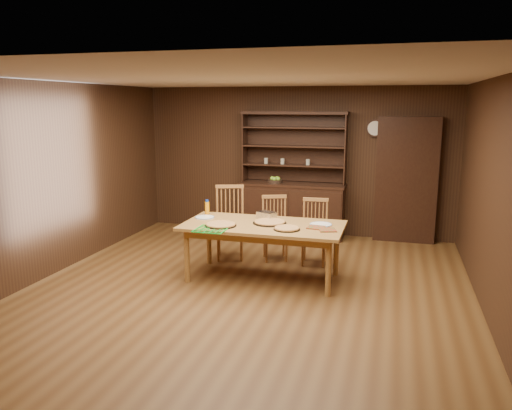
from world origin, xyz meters
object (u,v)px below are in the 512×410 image
(chair_center, at_px, (275,226))
(chair_right, at_px, (315,229))
(china_hutch, at_px, (292,203))
(chair_left, at_px, (230,219))
(dining_table, at_px, (263,229))
(juice_bottle, at_px, (207,208))

(chair_center, bearing_deg, chair_right, -26.26)
(chair_right, bearing_deg, chair_center, 170.97)
(chair_center, height_order, chair_right, chair_center)
(china_hutch, bearing_deg, chair_left, -113.78)
(chair_center, relative_size, chair_right, 1.00)
(china_hutch, bearing_deg, dining_table, -87.96)
(chair_left, relative_size, juice_bottle, 5.25)
(dining_table, relative_size, chair_left, 1.91)
(china_hutch, height_order, chair_center, china_hutch)
(chair_center, xyz_separation_m, chair_right, (0.61, -0.05, -0.00))
(chair_left, distance_m, juice_bottle, 0.55)
(chair_right, xyz_separation_m, juice_bottle, (-1.47, -0.51, 0.34))
(china_hutch, bearing_deg, juice_bottle, -113.54)
(china_hutch, bearing_deg, chair_center, -89.26)
(chair_left, height_order, chair_center, chair_left)
(china_hutch, relative_size, juice_bottle, 10.40)
(chair_center, relative_size, juice_bottle, 4.58)
(dining_table, distance_m, chair_center, 0.94)
(chair_left, bearing_deg, juice_bottle, -130.51)
(chair_left, xyz_separation_m, chair_center, (0.67, 0.11, -0.08))
(chair_left, xyz_separation_m, chair_right, (1.28, 0.06, -0.08))
(dining_table, distance_m, juice_bottle, 1.01)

